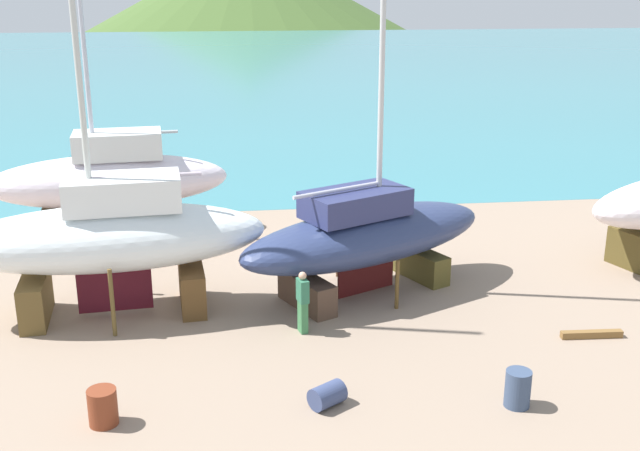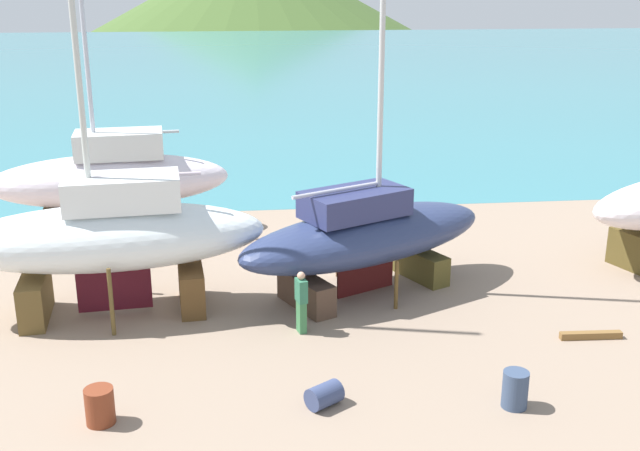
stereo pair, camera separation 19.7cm
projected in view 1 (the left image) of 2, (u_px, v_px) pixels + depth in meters
ground_plane at (364, 310)px, 22.90m from camera, size 42.40×42.40×0.00m
sea_water at (261, 65)px, 86.80m from camera, size 163.74×114.02×0.01m
headland_hill at (248, 16)px, 194.78m from camera, size 134.65×134.65×35.12m
sailboat_far_slipway at (112, 237)px, 21.97m from camera, size 9.08×3.66×15.10m
sailboat_large_starboard at (109, 179)px, 29.14m from camera, size 9.17×3.73×16.25m
sailboat_small_center at (366, 235)px, 23.64m from camera, size 9.04×6.40×12.92m
worker at (303, 301)px, 21.19m from camera, size 0.34×0.49×1.78m
barrel_tipped_left at (103, 407)px, 16.93m from camera, size 0.73×0.73×0.84m
barrel_ochre at (518, 389)px, 17.64m from camera, size 0.64×0.64×0.88m
barrel_blue_faded at (327, 395)px, 17.69m from camera, size 0.96×0.89×0.55m
timber_long_fore at (592, 334)px, 21.10m from camera, size 1.71×0.29×0.19m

